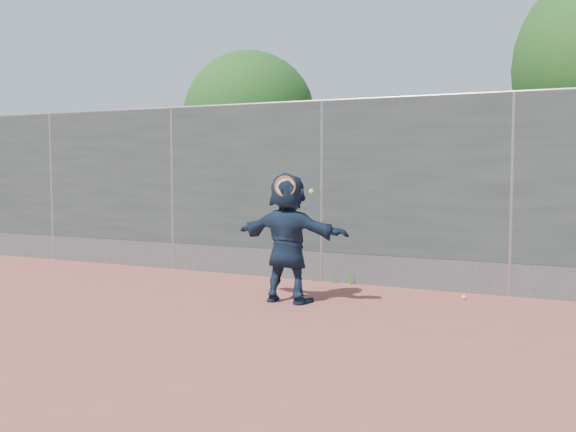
% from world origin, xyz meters
% --- Properties ---
extents(ground, '(80.00, 80.00, 0.00)m').
position_xyz_m(ground, '(0.00, 0.00, 0.00)').
color(ground, '#9E4C42').
rests_on(ground, ground).
extents(player, '(1.72, 0.59, 1.84)m').
position_xyz_m(player, '(0.20, 1.75, 0.92)').
color(player, '#16273D').
rests_on(player, ground).
extents(ball_ground, '(0.07, 0.07, 0.07)m').
position_xyz_m(ball_ground, '(2.43, 2.98, 0.03)').
color(ball_ground, '#CBFA37').
rests_on(ball_ground, ground).
extents(fence, '(20.00, 0.06, 3.03)m').
position_xyz_m(fence, '(-0.00, 3.50, 1.58)').
color(fence, '#38423D').
rests_on(fence, ground).
extents(swing_action, '(0.58, 0.15, 0.51)m').
position_xyz_m(swing_action, '(0.28, 1.55, 1.62)').
color(swing_action, '#C85F12').
rests_on(swing_action, ground).
extents(tree_left, '(3.15, 3.00, 4.53)m').
position_xyz_m(tree_left, '(-2.85, 6.55, 2.94)').
color(tree_left, '#382314').
rests_on(tree_left, ground).
extents(weed_clump, '(0.68, 0.07, 0.30)m').
position_xyz_m(weed_clump, '(0.29, 3.38, 0.13)').
color(weed_clump, '#387226').
rests_on(weed_clump, ground).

